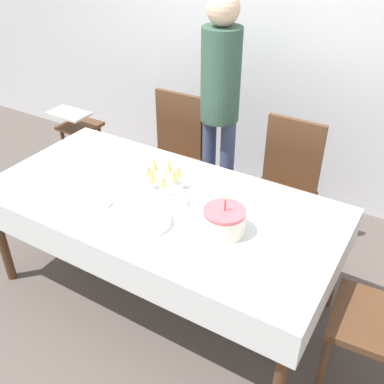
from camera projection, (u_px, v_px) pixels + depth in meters
The scene contains 14 objects.
ground_plane at pixel (164, 290), 2.98m from camera, with size 12.00×12.00×0.00m, color #564C47.
wall_back at pixel (276, 29), 3.38m from camera, with size 8.00×0.05×2.70m.
dining_table at pixel (160, 214), 2.64m from camera, with size 2.07×1.02×0.72m.
dining_chair_far_left at pixel (172, 151), 3.48m from camera, with size 0.43×0.43×0.97m.
dining_chair_far_right at pixel (284, 184), 3.08m from camera, with size 0.42×0.42×0.97m.
birthday_cake at pixel (224, 221), 2.30m from camera, with size 0.22×0.22×0.21m.
champagne_tray at pixel (163, 178), 2.61m from camera, with size 0.31×0.31×0.18m.
plate_stack_main at pixel (148, 220), 2.38m from camera, with size 0.24×0.24×0.05m.
plate_stack_dessert at pixel (172, 201), 2.55m from camera, with size 0.19×0.19×0.03m.
cake_knife at pixel (198, 251), 2.20m from camera, with size 0.29×0.10×0.00m.
fork_pile at pixel (97, 202), 2.55m from camera, with size 0.18×0.10×0.02m.
napkin_pile at pixel (124, 188), 2.67m from camera, with size 0.15×0.15×0.01m.
person_standing at pixel (220, 92), 3.17m from camera, with size 0.28×0.28×1.70m.
high_chair at pixel (79, 134), 3.84m from camera, with size 0.33×0.35×0.71m.
Camera 1 is at (1.26, -1.73, 2.18)m, focal length 42.00 mm.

